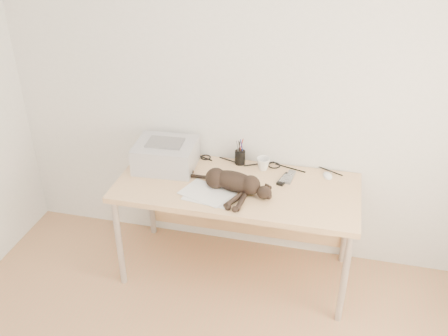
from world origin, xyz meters
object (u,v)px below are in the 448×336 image
(printer, at_px, (166,155))
(pen_cup, at_px, (240,157))
(mug, at_px, (263,164))
(mouse, at_px, (328,174))
(desk, at_px, (239,195))
(cat, at_px, (231,182))

(printer, height_order, pen_cup, printer)
(mug, height_order, pen_cup, pen_cup)
(mug, relative_size, mouse, 0.92)
(desk, relative_size, mug, 16.98)
(printer, distance_m, pen_cup, 0.52)
(mug, bearing_deg, cat, -116.07)
(mug, relative_size, pen_cup, 0.51)
(cat, xyz_separation_m, pen_cup, (-0.02, 0.36, -0.01))
(desk, xyz_separation_m, pen_cup, (-0.04, 0.20, 0.19))
(desk, height_order, pen_cup, pen_cup)
(printer, bearing_deg, pen_cup, 18.34)
(mug, bearing_deg, desk, -129.68)
(printer, height_order, mug, printer)
(mouse, bearing_deg, printer, 170.14)
(desk, bearing_deg, mouse, 16.38)
(printer, relative_size, pen_cup, 2.29)
(mouse, bearing_deg, pen_cup, 160.31)
(printer, relative_size, mouse, 4.16)
(printer, distance_m, cat, 0.55)
(printer, bearing_deg, cat, -20.99)
(cat, bearing_deg, mug, 76.55)
(printer, bearing_deg, desk, -4.32)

